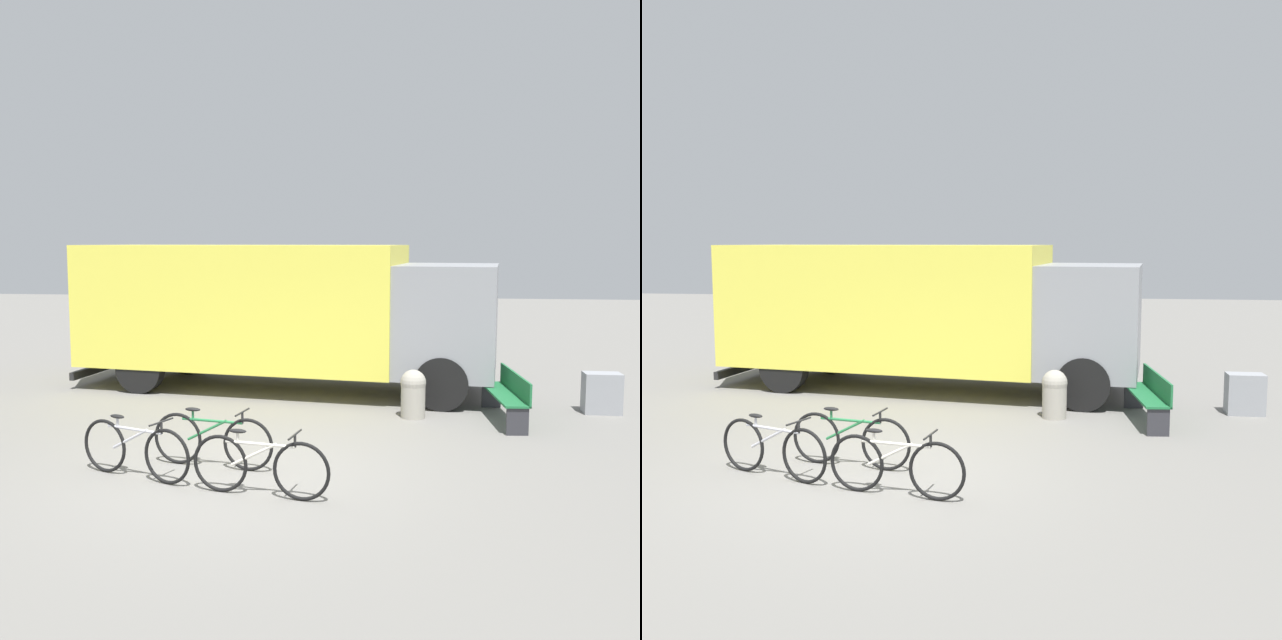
% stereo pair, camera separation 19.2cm
% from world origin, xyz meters
% --- Properties ---
extents(ground_plane, '(60.00, 60.00, 0.00)m').
position_xyz_m(ground_plane, '(0.00, 0.00, 0.00)').
color(ground_plane, slate).
extents(delivery_truck, '(8.61, 3.51, 2.92)m').
position_xyz_m(delivery_truck, '(-0.40, 5.47, 1.64)').
color(delivery_truck, '#EAE04C').
rests_on(delivery_truck, ground).
extents(park_bench, '(0.59, 2.02, 0.81)m').
position_xyz_m(park_bench, '(3.86, 3.35, 0.47)').
color(park_bench, '#1E6638').
rests_on(park_bench, ground).
extents(bicycle_near, '(1.63, 0.68, 0.79)m').
position_xyz_m(bicycle_near, '(-1.22, -0.25, 0.37)').
color(bicycle_near, black).
rests_on(bicycle_near, ground).
extents(bicycle_middle, '(1.70, 0.46, 0.79)m').
position_xyz_m(bicycle_middle, '(-0.37, 0.30, 0.37)').
color(bicycle_middle, black).
rests_on(bicycle_middle, ground).
extents(bicycle_far, '(1.70, 0.46, 0.79)m').
position_xyz_m(bicycle_far, '(0.48, -0.70, 0.37)').
color(bicycle_far, black).
rests_on(bicycle_far, ground).
extents(bollard_near_bench, '(0.43, 0.43, 0.83)m').
position_xyz_m(bollard_near_bench, '(2.29, 3.34, 0.44)').
color(bollard_near_bench, '#9E998C').
rests_on(bollard_near_bench, ground).
extents(utility_box, '(0.63, 0.38, 0.71)m').
position_xyz_m(utility_box, '(5.56, 4.07, 0.36)').
color(utility_box, gray).
rests_on(utility_box, ground).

